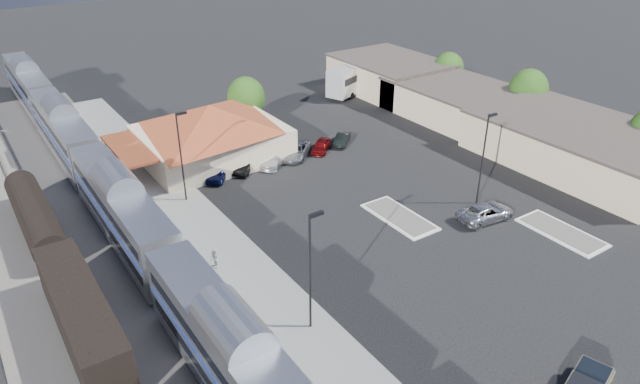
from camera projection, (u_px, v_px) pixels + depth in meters
ground at (379, 241)px, 48.91m from camera, size 280.00×280.00×0.00m
railbed at (105, 275)px, 44.35m from camera, size 16.00×100.00×0.12m
platform at (222, 251)px, 47.33m from camera, size 5.50×92.00×0.18m
passenger_train at (123, 213)px, 47.37m from camera, size 3.00×104.00×5.55m
freight_cars at (82, 318)px, 37.04m from camera, size 2.80×46.00×4.00m
station_depot at (210, 132)px, 62.82m from camera, size 18.35×12.24×6.20m
buildings_east at (480, 108)px, 72.21m from camera, size 14.40×51.40×4.80m
traffic_island_south at (400, 217)px, 52.31m from camera, size 3.30×7.50×0.21m
traffic_island_north at (562, 232)px, 49.93m from camera, size 3.30×7.50×0.21m
lamp_plat_s at (311, 263)px, 36.63m from camera, size 1.08×0.25×9.00m
lamp_plat_n at (181, 150)px, 52.78m from camera, size 1.08×0.25×9.00m
lamp_lot at (484, 152)px, 52.43m from camera, size 1.08×0.25×9.00m
tree_east_b at (528, 90)px, 72.61m from camera, size 4.94×4.94×6.96m
tree_east_c at (448, 69)px, 83.09m from camera, size 4.41×4.41×6.21m
tree_depot at (246, 98)px, 70.55m from camera, size 4.71×4.71×6.63m
suv at (486, 212)px, 51.71m from camera, size 5.81×3.13×1.55m
coach_bus at (358, 75)px, 85.06m from camera, size 13.37×7.74×4.26m
person_b at (215, 259)px, 44.69m from camera, size 0.66×0.83×1.62m
parked_car_a at (219, 172)px, 59.21m from camera, size 4.34×4.24×1.47m
parked_car_b at (245, 164)px, 61.02m from camera, size 4.33×4.22×1.48m
parked_car_c at (273, 158)px, 62.40m from camera, size 4.91×4.90×1.43m
parked_car_d at (296, 151)px, 64.19m from camera, size 5.61×5.46×1.49m
parked_car_e at (321, 146)px, 65.58m from camera, size 4.03×3.89×1.36m
parked_car_f at (342, 139)px, 67.40m from camera, size 3.87×3.70×1.31m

